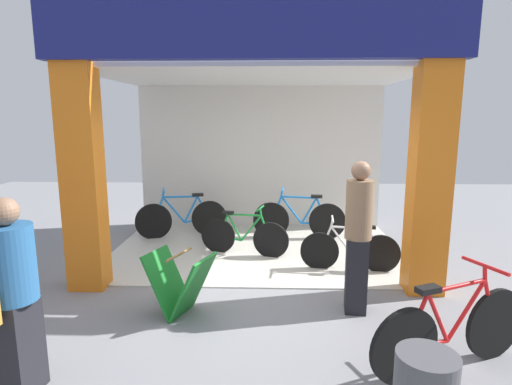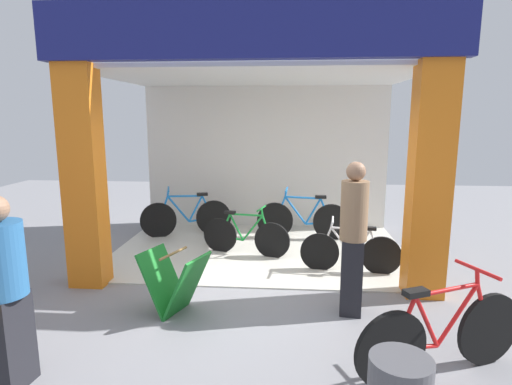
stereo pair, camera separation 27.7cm
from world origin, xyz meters
name	(u,v)px [view 1 (the left image)]	position (x,y,z in m)	size (l,w,h in m)	color
ground_plane	(254,289)	(0.00, 0.00, 0.00)	(17.70, 17.70, 0.00)	gray
shop_facade	(258,138)	(0.00, 1.62, 1.91)	(5.05, 3.57, 3.58)	beige
bicycle_inside_0	(244,236)	(-0.22, 1.34, 0.33)	(1.46, 0.48, 0.82)	black
bicycle_inside_1	(350,250)	(1.39, 0.69, 0.32)	(1.44, 0.40, 0.79)	black
bicycle_inside_2	(299,219)	(0.76, 2.34, 0.38)	(1.72, 0.47, 0.94)	black
bicycle_inside_3	(182,218)	(-1.44, 2.35, 0.38)	(1.65, 0.58, 0.94)	black
bicycle_parked_0	(452,330)	(1.82, -1.72, 0.38)	(1.62, 0.73, 0.96)	black
sandwich_board_sign	(180,284)	(-0.81, -0.75, 0.37)	(0.85, 0.71, 0.74)	#197226
pedestrian_0	(13,296)	(-1.82, -2.17, 0.86)	(0.41, 0.61, 1.65)	black
pedestrian_1	(358,236)	(1.21, -0.56, 0.91)	(0.34, 0.62, 1.77)	black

